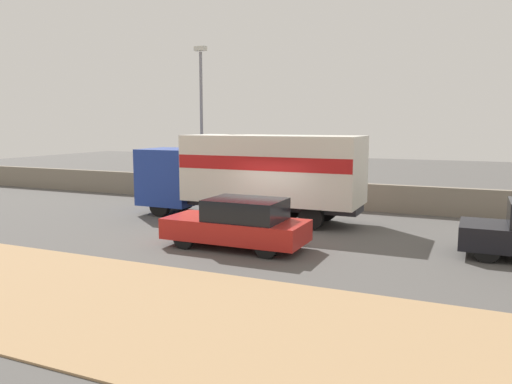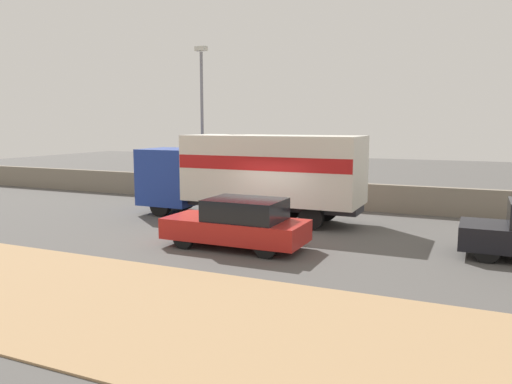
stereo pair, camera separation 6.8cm
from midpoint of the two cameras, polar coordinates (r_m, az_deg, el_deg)
ground_plane at (r=16.46m, az=-0.26°, el=-5.24°), size 80.00×80.00×0.00m
dirt_shoulder_foreground at (r=10.96m, az=-15.26°, el=-12.19°), size 60.00×5.29×0.04m
stone_wall_backdrop at (r=22.58m, az=6.84°, el=-0.23°), size 60.00×0.35×1.17m
street_lamp at (r=23.72m, az=-6.11°, el=8.87°), size 0.56×0.28×7.24m
box_truck at (r=19.29m, az=-0.23°, el=2.40°), size 9.03×2.49×3.29m
car_hatchback at (r=15.01m, az=-1.92°, el=-3.62°), size 4.31×1.78×1.51m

